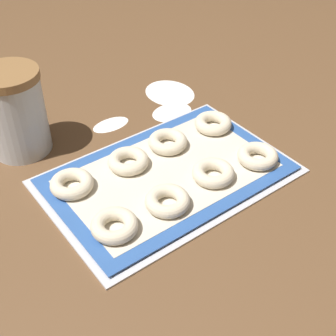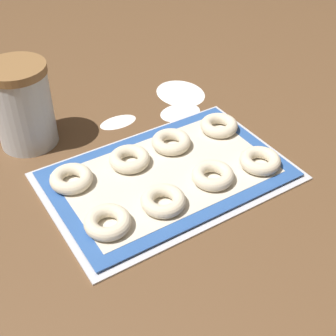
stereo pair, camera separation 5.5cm
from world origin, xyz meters
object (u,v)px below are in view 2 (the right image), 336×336
(bagel_front_far_left, at_px, (108,222))
(bagel_front_far_right, at_px, (260,161))
(bagel_back_far_left, at_px, (71,179))
(bagel_back_mid_left, at_px, (130,159))
(bagel_front_mid_left, at_px, (163,201))
(bagel_back_far_right, at_px, (219,125))
(bagel_front_mid_right, at_px, (213,175))
(flour_canister, at_px, (22,105))
(bagel_back_mid_right, at_px, (171,142))
(baking_tray, at_px, (168,176))

(bagel_front_far_left, xyz_separation_m, bagel_front_far_right, (0.32, -0.01, 0.00))
(bagel_back_far_left, bearing_deg, bagel_back_mid_left, -2.87)
(bagel_front_mid_left, xyz_separation_m, bagel_back_far_right, (0.22, 0.13, 0.00))
(bagel_front_mid_right, xyz_separation_m, flour_canister, (-0.24, 0.31, 0.06))
(bagel_back_far_left, relative_size, bagel_back_mid_right, 1.00)
(bagel_back_mid_right, height_order, flour_canister, flour_canister)
(bagel_front_far_right, xyz_separation_m, bagel_back_far_right, (0.01, 0.14, 0.00))
(bagel_front_far_right, bearing_deg, bagel_front_mid_right, 172.43)
(bagel_front_mid_left, distance_m, bagel_back_mid_right, 0.17)
(bagel_front_far_left, distance_m, bagel_front_far_right, 0.32)
(bagel_front_far_left, xyz_separation_m, bagel_front_mid_right, (0.22, 0.00, 0.00))
(bagel_back_mid_left, distance_m, flour_canister, 0.24)
(baking_tray, xyz_separation_m, bagel_back_mid_left, (-0.05, 0.06, 0.02))
(baking_tray, xyz_separation_m, flour_canister, (-0.18, 0.25, 0.08))
(bagel_back_mid_right, bearing_deg, bagel_front_far_right, -52.20)
(bagel_front_far_right, distance_m, bagel_back_far_right, 0.14)
(bagel_front_far_left, relative_size, bagel_back_mid_right, 1.00)
(bagel_front_far_left, height_order, bagel_front_mid_right, same)
(bagel_back_far_left, bearing_deg, flour_canister, 94.88)
(bagel_front_mid_left, bearing_deg, bagel_front_far_right, -1.19)
(bagel_front_far_left, relative_size, bagel_front_mid_left, 1.00)
(bagel_back_mid_left, bearing_deg, bagel_front_far_left, -130.89)
(bagel_back_far_left, height_order, flour_canister, flour_canister)
(bagel_front_far_right, bearing_deg, bagel_front_far_left, 178.22)
(bagel_front_mid_right, bearing_deg, flour_canister, 127.26)
(bagel_front_far_left, bearing_deg, baking_tray, 22.45)
(bagel_front_far_left, relative_size, bagel_front_far_right, 1.00)
(bagel_front_mid_right, distance_m, bagel_back_mid_left, 0.16)
(bagel_back_mid_right, bearing_deg, bagel_back_far_right, -2.35)
(bagel_front_mid_left, bearing_deg, bagel_front_far_left, 177.01)
(bagel_back_far_left, relative_size, bagel_back_far_right, 1.00)
(bagel_front_far_left, xyz_separation_m, bagel_back_mid_left, (0.11, 0.13, 0.00))
(bagel_back_far_left, bearing_deg, bagel_front_far_right, -23.83)
(bagel_front_far_right, bearing_deg, bagel_front_mid_left, 178.81)
(flour_canister, bearing_deg, bagel_back_far_right, -28.71)
(baking_tray, relative_size, bagel_back_far_right, 5.78)
(bagel_back_mid_left, bearing_deg, bagel_back_far_right, -0.09)
(bagel_back_far_left, relative_size, bagel_back_mid_left, 1.00)
(bagel_front_far_left, relative_size, bagel_back_far_left, 1.00)
(bagel_front_far_right, bearing_deg, bagel_back_far_left, 156.17)
(bagel_front_far_left, bearing_deg, bagel_front_mid_left, -2.99)
(bagel_back_far_left, height_order, bagel_back_far_right, same)
(baking_tray, height_order, bagel_front_far_right, bagel_front_far_right)
(bagel_back_mid_right, bearing_deg, flour_canister, 141.21)
(bagel_front_far_left, height_order, bagel_back_mid_left, same)
(baking_tray, distance_m, flour_canister, 0.32)
(bagel_back_far_right, distance_m, flour_canister, 0.40)
(bagel_front_mid_left, xyz_separation_m, bagel_front_far_right, (0.21, -0.00, 0.00))
(bagel_back_mid_right, distance_m, bagel_back_far_right, 0.12)
(bagel_front_far_left, xyz_separation_m, bagel_front_mid_left, (0.10, -0.01, 0.00))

